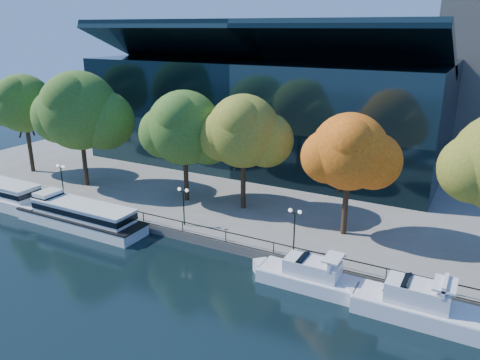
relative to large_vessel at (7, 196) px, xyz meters
The scene contains 16 objects.
ground 23.91m from the large_vessel, ahead, with size 160.00×160.00×0.00m, color black.
promenade 42.66m from the large_vessel, 55.99° to the left, with size 90.00×67.08×1.00m.
railing 23.97m from the large_vessel, ahead, with size 88.20×0.08×0.99m.
convention_building 37.32m from the large_vessel, 57.16° to the left, with size 50.00×24.57×21.43m.
large_vessel is the anchor object (origin of this frame).
tour_boat 11.92m from the large_vessel, ahead, with size 17.16×3.83×3.26m.
cruiser_near 38.47m from the large_vessel, ahead, with size 10.99×2.83×3.18m.
cruiser_far 46.68m from the large_vessel, ahead, with size 11.18×3.10×3.65m.
tree_0 14.23m from the large_vessel, 125.80° to the left, with size 9.82×8.05×13.53m.
tree_1 13.12m from the large_vessel, 58.09° to the left, with size 12.14×9.96×14.52m.
tree_2 23.14m from the large_vessel, 26.56° to the left, with size 10.57×8.67×12.88m.
tree_3 29.66m from the large_vessel, 21.78° to the left, with size 9.93×8.14×12.80m.
tree_4 40.26m from the large_vessel, 13.49° to the left, with size 9.15×7.51×12.03m.
lamp_0 7.17m from the large_vessel, 31.52° to the left, with size 1.26×0.36×4.03m.
lamp_1 23.60m from the large_vessel, ahead, with size 1.26×0.36×4.03m.
lamp_2 35.57m from the large_vessel, ahead, with size 1.26×0.36×4.03m.
Camera 1 is at (25.48, -31.87, 20.52)m, focal length 35.00 mm.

